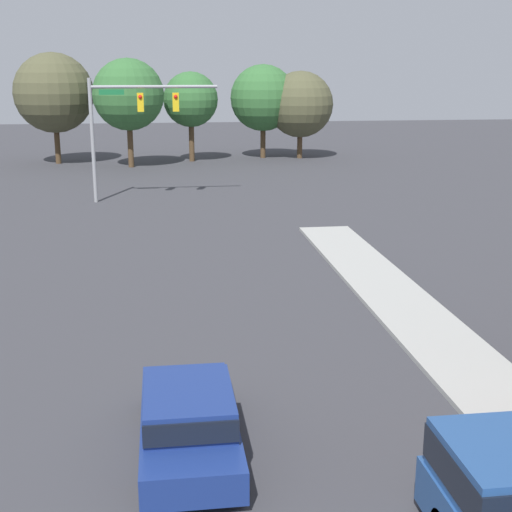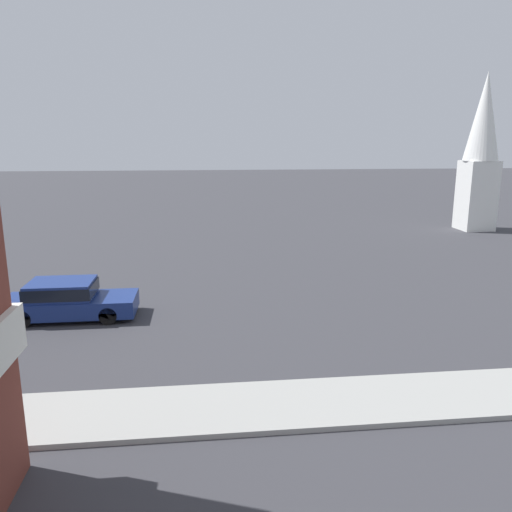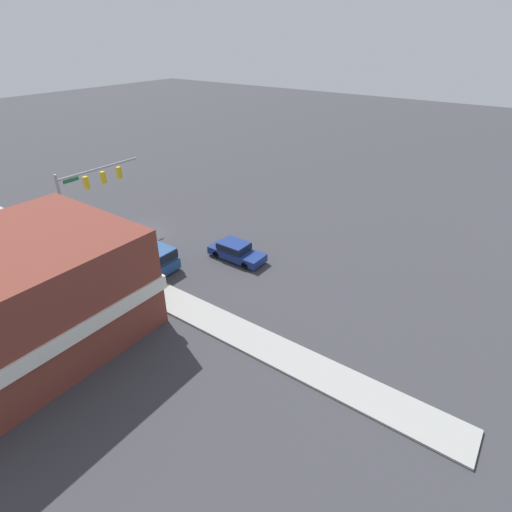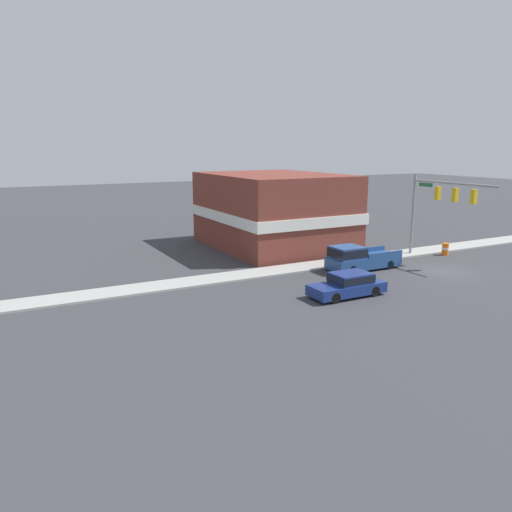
{
  "view_description": "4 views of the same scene",
  "coord_description": "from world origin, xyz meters",
  "views": [
    {
      "loc": [
        -2.06,
        -3.06,
        7.66
      ],
      "look_at": [
        0.22,
        13.91,
        3.11
      ],
      "focal_mm": 50.0,
      "sensor_mm": 36.0,
      "label": 1
    },
    {
      "loc": [
        16.96,
        15.23,
        6.57
      ],
      "look_at": [
        -0.08,
        17.14,
        2.61
      ],
      "focal_mm": 35.0,
      "sensor_mm": 36.0,
      "label": 2
    },
    {
      "loc": [
        20.88,
        28.44,
        16.69
      ],
      "look_at": [
        0.55,
        13.81,
        2.48
      ],
      "focal_mm": 28.0,
      "sensor_mm": 36.0,
      "label": 3
    },
    {
      "loc": [
        -25.15,
        29.11,
        9.1
      ],
      "look_at": [
        -0.93,
        16.21,
        3.02
      ],
      "focal_mm": 35.0,
      "sensor_mm": 36.0,
      "label": 4
    }
  ],
  "objects": [
    {
      "name": "car_lead",
      "position": [
        -1.67,
        10.14,
        0.76
      ],
      "size": [
        1.92,
        4.86,
        1.46
      ],
      "color": "black",
      "rests_on": "ground"
    },
    {
      "name": "backdrop_tree_right_mid",
      "position": [
        6.8,
        58.39,
        5.09
      ],
      "size": [
        5.6,
        5.6,
        7.9
      ],
      "color": "#4C3823",
      "rests_on": "ground"
    },
    {
      "name": "backdrop_tree_center",
      "position": [
        0.58,
        56.89,
        5.05
      ],
      "size": [
        4.49,
        4.49,
        7.32
      ],
      "color": "#4C3823",
      "rests_on": "ground"
    },
    {
      "name": "backdrop_tree_left_far",
      "position": [
        -10.33,
        56.88,
        5.64
      ],
      "size": [
        6.33,
        6.33,
        8.82
      ],
      "color": "#4C3823",
      "rests_on": "ground"
    },
    {
      "name": "backdrop_tree_right_far",
      "position": [
        9.92,
        57.73,
        4.57
      ],
      "size": [
        5.58,
        5.58,
        7.36
      ],
      "color": "#4C3823",
      "rests_on": "ground"
    },
    {
      "name": "far_signal_assembly",
      "position": [
        -3.64,
        38.92,
        5.11
      ],
      "size": [
        7.31,
        0.49,
        7.07
      ],
      "color": "gray",
      "rests_on": "ground"
    },
    {
      "name": "backdrop_tree_left_mid",
      "position": [
        -4.34,
        53.87,
        5.58
      ],
      "size": [
        5.49,
        5.49,
        8.35
      ],
      "color": "#4C3823",
      "rests_on": "ground"
    }
  ]
}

